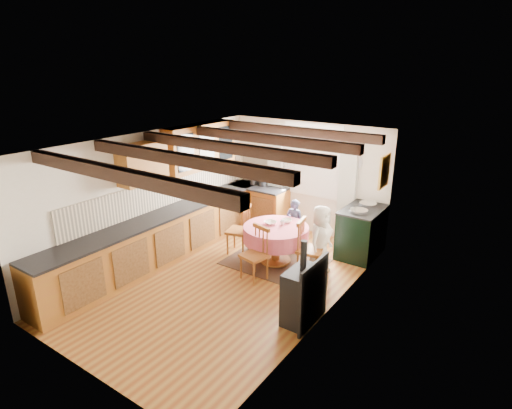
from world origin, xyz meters
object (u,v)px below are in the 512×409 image
Objects in this scene: child_far at (295,224)px; child_right at (320,239)px; aga_range at (361,231)px; cast_iron_stove at (303,282)px; chair_near at (254,254)px; cup at (282,223)px; chair_right at (310,248)px; chair_left at (238,229)px; dining_table at (276,245)px.

child_far is 1.04m from child_right.
cast_iron_stove is at bearing -87.55° from aga_range.
chair_near is 10.49× the size of cup.
child_right is (0.80, 0.89, 0.14)m from chair_near.
chair_right is 11.17× the size of cup.
child_far is at bearing 97.67° from cup.
child_right reaches higher than chair_left.
chair_left is 1.12m from child_far.
chair_left is at bearing 154.49° from chair_near.
cast_iron_stove is 1.02× the size of child_right.
dining_table is at bearing -134.17° from aga_range.
child_right reaches higher than chair_right.
cup is at bearing 98.22° from child_far.
aga_range is 1.58m from cup.
chair_near is (0.03, -0.75, 0.11)m from dining_table.
aga_range is 1.29m from child_far.
dining_table is 0.95× the size of cast_iron_stove.
cast_iron_stove is at bearing 44.07° from chair_left.
aga_range is at bearing -17.38° from child_right.
cast_iron_stove is at bearing -50.48° from cup.
child_far is at bearing -158.44° from aga_range.
aga_range is at bearing 73.46° from chair_near.
cast_iron_stove is (0.11, -2.57, 0.15)m from aga_range.
chair_right is 1.09m from child_far.
chair_near is at bearing 36.68° from chair_left.
dining_table is 1.21× the size of chair_left.
chair_right reaches higher than aga_range.
chair_left is 10.88× the size of cup.
child_far reaches higher than chair_left.
child_right is at bearing 9.95° from dining_table.
cast_iron_stove is at bearing -12.26° from chair_near.
chair_left is at bearing 78.35° from chair_right.
cast_iron_stove is at bearing -168.38° from chair_right.
dining_table is 1.89m from cast_iron_stove.
aga_range is at bearing 44.16° from cup.
chair_right is at bearing -14.76° from cup.
dining_table is 0.43m from cup.
dining_table is at bearing 106.17° from chair_near.
chair_right reaches higher than chair_near.
child_right is (0.85, -0.59, 0.10)m from child_far.
chair_left is 0.78× the size of cast_iron_stove.
cup is (0.03, 0.87, 0.29)m from chair_near.
child_far is at bearing 32.59° from chair_right.
dining_table is at bearing 78.80° from chair_left.
cast_iron_stove reaches higher than chair_left.
chair_left is 0.94× the size of aga_range.
child_far is at bearing 119.98° from chair_left.
dining_table is 0.76m from child_far.
chair_near is at bearing 123.30° from chair_right.
chair_right is at bearing 75.63° from chair_left.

